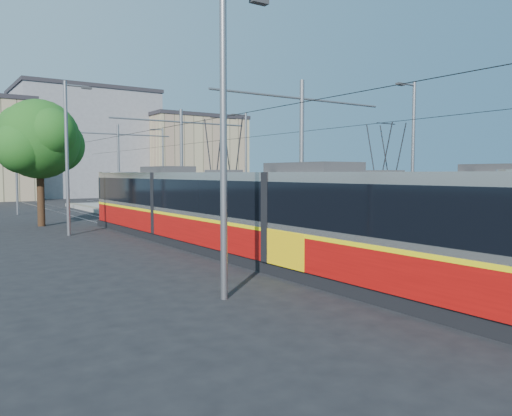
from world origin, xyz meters
TOP-DOWN VIEW (x-y plane):
  - ground at (0.00, 0.00)m, footprint 160.00×160.00m
  - platform at (0.00, 17.00)m, footprint 4.00×50.00m
  - tactile_strip_left at (-1.45, 17.00)m, footprint 0.70×50.00m
  - tactile_strip_right at (1.45, 17.00)m, footprint 0.70×50.00m
  - rails at (0.00, 17.00)m, footprint 8.71×70.00m
  - track_arrow at (-3.60, -3.00)m, footprint 1.20×5.00m
  - tram_left at (-3.60, 8.63)m, footprint 2.43×27.68m
  - tram_right at (3.60, 6.42)m, footprint 2.43×28.63m
  - catenary at (0.00, 14.15)m, footprint 9.20×70.00m
  - street_lamps at (-0.00, 21.00)m, footprint 15.18×38.22m
  - shelter at (1.07, 15.28)m, footprint 0.80×1.17m
  - tree at (-7.41, 23.98)m, footprint 5.33×4.93m
  - building_centre at (6.00, 64.00)m, footprint 18.36×14.28m
  - building_right at (20.00, 58.00)m, footprint 14.28×10.20m

SIDE VIEW (x-z plane):
  - ground at x=0.00m, z-range 0.00..0.00m
  - track_arrow at x=-3.60m, z-range 0.00..0.01m
  - rails at x=0.00m, z-range 0.00..0.03m
  - platform at x=0.00m, z-range 0.00..0.30m
  - tactile_strip_left at x=-1.45m, z-range 0.30..0.31m
  - tactile_strip_right at x=1.45m, z-range 0.30..0.31m
  - shelter at x=1.07m, z-range 0.36..2.80m
  - tram_left at x=-3.60m, z-range -1.04..4.46m
  - tram_right at x=3.60m, z-range -0.89..4.61m
  - street_lamps at x=0.00m, z-range 0.18..8.18m
  - catenary at x=0.00m, z-range 1.02..8.02m
  - tree at x=-7.41m, z-range 1.37..9.12m
  - building_right at x=20.00m, z-range 0.01..11.71m
  - building_centre at x=6.00m, z-range 0.01..14.97m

